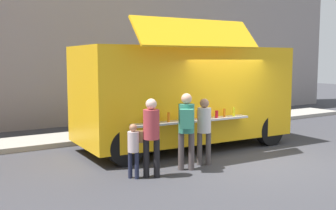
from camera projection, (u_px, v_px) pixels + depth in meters
The scene contains 8 objects.
ground_plane at pixel (249, 160), 10.07m from camera, with size 60.00×60.00×0.00m, color #38383D.
curb_strip at pixel (19, 144), 11.56m from camera, with size 28.00×1.60×0.15m, color #9E998E.
food_truck_main at pixel (185, 93), 11.35m from camera, with size 6.10×3.26×3.50m.
trash_bin at pixel (226, 114), 15.33m from camera, with size 0.60×0.60×0.88m, color #305C39.
customer_front_ordering at pixel (204, 125), 9.47m from camera, with size 0.32×0.32×1.59m.
customer_mid_with_backpack at pixel (186, 124), 8.96m from camera, with size 0.50×0.56×1.75m.
customer_rear_waiting at pixel (151, 131), 8.44m from camera, with size 0.52×0.44×1.69m.
child_near_queue at pixel (133, 146), 8.39m from camera, with size 0.24×0.24×1.16m.
Camera 1 is at (-7.04, -7.18, 2.49)m, focal length 42.87 mm.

